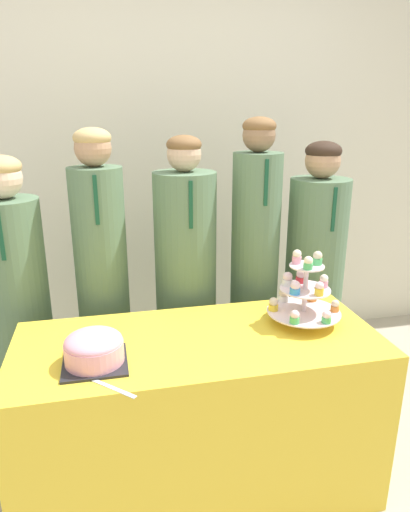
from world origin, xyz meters
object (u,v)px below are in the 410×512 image
object	(u,v)px
cupcake_stand	(304,292)
student_1	(103,293)
student_0	(19,313)
student_4	(313,285)
student_3	(254,277)
cake_knife	(95,381)
student_2	(186,293)
round_cake	(94,348)

from	to	relation	value
cupcake_stand	student_1	size ratio (longest dim) A/B	0.21
student_0	student_4	xyz separation A→B (m)	(1.54, 0.00, 0.01)
student_3	student_4	bearing A→B (deg)	0.00
cake_knife	student_1	size ratio (longest dim) A/B	0.13
student_1	student_2	size ratio (longest dim) A/B	1.03
cupcake_stand	student_0	bearing A→B (deg)	158.18
cake_knife	cupcake_stand	distance (m)	0.93
cupcake_stand	student_0	world-z (taller)	student_0
student_2	student_3	xyz separation A→B (m)	(0.37, -0.00, 0.06)
cake_knife	student_0	size ratio (longest dim) A/B	0.14
student_1	round_cake	bearing A→B (deg)	-93.14
round_cake	student_2	distance (m)	0.80
student_0	student_1	distance (m)	0.41
student_3	student_4	world-z (taller)	student_3
student_1	cake_knife	bearing A→B (deg)	-92.64
student_0	student_3	world-z (taller)	student_3
cake_knife	student_0	bearing A→B (deg)	160.10
student_0	cupcake_stand	bearing A→B (deg)	-21.82
cupcake_stand	student_3	distance (m)	0.51
cake_knife	cupcake_stand	world-z (taller)	cupcake_stand
student_1	student_3	size ratio (longest dim) A/B	0.97
round_cake	student_2	xyz separation A→B (m)	(0.45, 0.66, -0.09)
student_3	cake_knife	bearing A→B (deg)	-136.83
round_cake	student_3	size ratio (longest dim) A/B	0.15
student_1	student_0	bearing A→B (deg)	180.00
student_1	student_4	xyz separation A→B (m)	(1.13, 0.00, -0.05)
student_0	student_4	bearing A→B (deg)	0.00
student_4	student_2	bearing A→B (deg)	180.00
cupcake_stand	cake_knife	bearing A→B (deg)	-162.61
round_cake	cake_knife	distance (m)	0.13
student_3	student_4	distance (m)	0.35
student_2	student_4	size ratio (longest dim) A/B	1.03
round_cake	student_4	bearing A→B (deg)	29.31
cake_knife	student_4	xyz separation A→B (m)	(1.17, 0.77, -0.05)
student_4	student_1	bearing A→B (deg)	-180.00
student_0	round_cake	bearing A→B (deg)	-60.67
round_cake	student_1	world-z (taller)	student_1
student_4	student_0	bearing A→B (deg)	-180.00
round_cake	student_2	world-z (taller)	student_2
cake_knife	student_2	xyz separation A→B (m)	(0.45, 0.77, -0.03)
student_1	student_4	world-z (taller)	student_1
cake_knife	student_3	xyz separation A→B (m)	(0.82, 0.77, 0.03)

